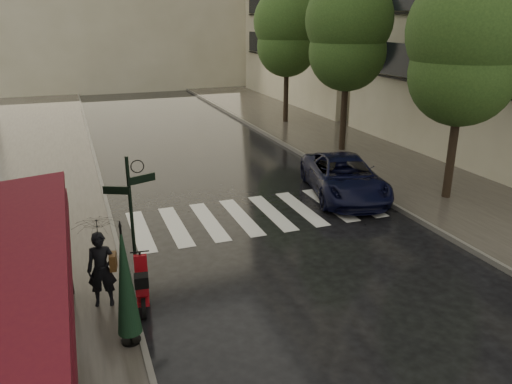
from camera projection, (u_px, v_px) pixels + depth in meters
ground at (222, 343)px, 9.68m from camera, size 120.00×120.00×0.00m
sidewalk_near at (15, 183)px, 18.77m from camera, size 6.00×60.00×0.12m
sidewalk_far at (355, 149)px, 23.65m from camera, size 5.50×60.00×0.12m
curb_near at (99, 175)px, 19.78m from camera, size 0.12×60.00×0.16m
curb_far at (302, 154)px, 22.72m from camera, size 0.12×60.00×0.16m
crosswalk at (256, 215)px, 15.96m from camera, size 7.85×3.20×0.01m
signpost at (131, 210)px, 11.33m from camera, size 1.17×0.29×3.10m
tree_near at (467, 40)px, 15.51m from camera, size 3.80×3.80×7.99m
tree_mid at (349, 27)px, 21.57m from camera, size 3.80×3.80×8.34m
tree_far at (287, 27)px, 27.87m from camera, size 3.80×3.80×8.16m
pedestrian_with_umbrella at (98, 235)px, 10.25m from camera, size 1.15×1.16×2.45m
scooter at (142, 285)px, 10.82m from camera, size 0.49×1.56×1.03m
parked_car at (344, 177)px, 17.49m from camera, size 3.40×5.34×1.37m
parasol_back at (125, 281)px, 9.10m from camera, size 0.46×0.46×2.45m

